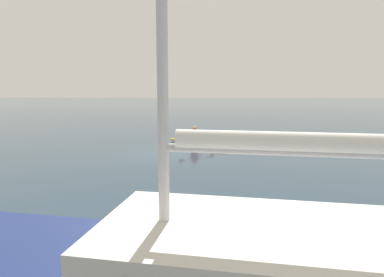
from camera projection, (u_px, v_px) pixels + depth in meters
ground_plane at (170, 153)px, 16.00m from camera, size 160.00×160.00×0.00m
kayak at (196, 143)px, 17.90m from camera, size 3.37×3.79×0.25m
kayaker at (195, 135)px, 17.89m from camera, size 1.84×1.59×0.78m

